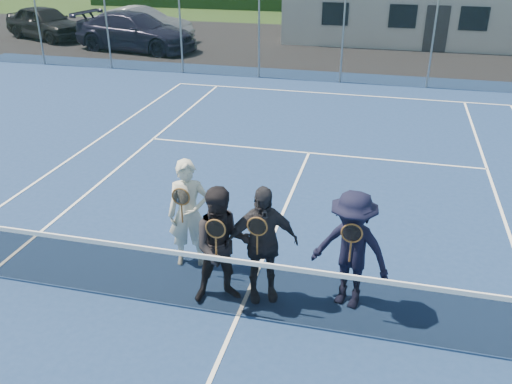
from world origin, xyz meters
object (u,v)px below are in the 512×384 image
car_a (45,23)px  player_b (222,246)px  tennis_net (238,285)px  player_d (351,250)px  car_c (136,32)px  car_b (141,25)px  player_a (189,214)px  player_c (262,244)px

car_a → player_b: 23.59m
car_a → player_b: size_ratio=2.62×
tennis_net → player_b: 0.60m
tennis_net → player_d: player_d is taller
car_c → player_b: size_ratio=3.16×
player_b → player_d: (1.78, 0.32, -0.00)m
car_c → player_d: bearing=-136.9°
car_b → tennis_net: (10.24, -19.03, -0.27)m
player_a → tennis_net: bearing=-45.4°
car_a → car_b: car_b is taller
player_b → player_d: size_ratio=1.00×
player_b → player_c: bearing=20.2°
tennis_net → player_d: (1.46, 0.67, 0.38)m
car_a → player_b: bearing=-118.3°
player_b → player_d: 1.81m
player_c → player_d: bearing=5.9°
tennis_net → player_c: player_c is taller
player_b → player_c: (0.53, 0.19, 0.00)m
player_c → car_a: bearing=130.4°
car_c → tennis_net: bearing=-141.5°
car_c → player_b: bearing=-141.9°
player_b → player_a: bearing=135.2°
player_a → player_d: size_ratio=1.00×
car_c → player_a: size_ratio=3.16×
player_a → player_d: (2.58, -0.47, -0.00)m
player_a → player_b: bearing=-44.8°
tennis_net → player_d: 1.65m
car_b → car_c: (0.64, -1.94, 0.02)m
player_d → car_a: bearing=132.9°
car_b → player_c: (10.45, -18.50, 0.11)m
car_c → player_b: (9.28, -16.75, 0.10)m
player_b → car_b: bearing=118.0°
car_c → player_b: 19.15m
car_a → player_b: player_b is taller
car_c → player_b: player_b is taller
car_c → player_a: bearing=-142.9°
player_a → player_b: (0.80, -0.79, -0.00)m
car_c → player_d: 19.81m
player_d → player_c: bearing=-174.1°
player_c → player_d: (1.25, 0.13, -0.00)m
car_a → player_c: (15.42, -18.10, 0.12)m
car_b → car_c: bearing=-160.7°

